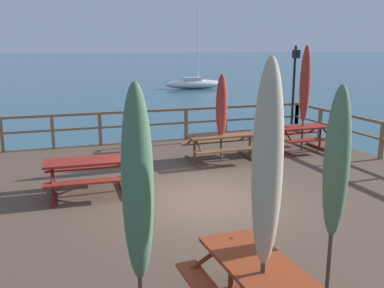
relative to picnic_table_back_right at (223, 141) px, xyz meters
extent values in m
plane|color=#2D5B6B|center=(-1.55, -2.78, -1.40)|extent=(600.00, 600.00, 0.00)
cube|color=brown|center=(-1.55, -2.78, -0.98)|extent=(12.14, 12.11, 0.84)
cube|color=brown|center=(-1.55, 3.13, 0.49)|extent=(11.84, 0.09, 0.08)
cube|color=brown|center=(-1.55, 3.13, 0.02)|extent=(11.84, 0.07, 0.06)
cube|color=brown|center=(-6.00, 3.13, -0.04)|extent=(0.10, 0.10, 1.05)
cube|color=brown|center=(-4.52, 3.13, -0.04)|extent=(0.10, 0.10, 1.05)
cube|color=brown|center=(-3.04, 3.13, -0.04)|extent=(0.10, 0.10, 1.05)
cube|color=brown|center=(-1.55, 3.13, -0.04)|extent=(0.10, 0.10, 1.05)
cube|color=brown|center=(-0.07, 3.13, -0.04)|extent=(0.10, 0.10, 1.05)
cube|color=brown|center=(1.41, 3.13, -0.04)|extent=(0.10, 0.10, 1.05)
cube|color=brown|center=(2.89, 3.13, -0.04)|extent=(0.10, 0.10, 1.05)
cube|color=brown|center=(4.37, 3.13, -0.04)|extent=(0.10, 0.10, 1.05)
cube|color=brown|center=(4.37, -1.30, -0.04)|extent=(0.10, 0.10, 1.05)
cube|color=brown|center=(4.37, 0.17, -0.04)|extent=(0.10, 0.10, 1.05)
cube|color=brown|center=(4.37, 1.65, -0.04)|extent=(0.10, 0.10, 1.05)
cube|color=brown|center=(4.37, 3.13, -0.04)|extent=(0.10, 0.10, 1.05)
cube|color=brown|center=(0.00, 0.00, 0.18)|extent=(2.10, 0.82, 0.05)
cube|color=brown|center=(0.02, -0.56, -0.12)|extent=(2.08, 0.34, 0.04)
cube|color=brown|center=(-0.02, 0.56, -0.12)|extent=(2.08, 0.34, 0.04)
cube|color=brown|center=(-0.86, -0.02, -0.53)|extent=(0.12, 1.40, 0.06)
cylinder|color=brown|center=(-0.86, -0.02, -0.19)|extent=(0.07, 0.07, 0.74)
cylinder|color=brown|center=(-0.85, -0.30, 0.03)|extent=(0.07, 0.63, 0.37)
cylinder|color=brown|center=(-0.87, 0.26, 0.03)|extent=(0.07, 0.63, 0.37)
cube|color=brown|center=(0.86, 0.02, -0.53)|extent=(0.12, 1.40, 0.06)
cylinder|color=brown|center=(0.86, 0.02, -0.19)|extent=(0.07, 0.07, 0.74)
cylinder|color=brown|center=(0.87, -0.26, 0.03)|extent=(0.07, 0.63, 0.37)
cylinder|color=brown|center=(0.85, 0.30, 0.03)|extent=(0.07, 0.63, 0.37)
cube|color=#993819|center=(-2.45, -7.06, 0.18)|extent=(0.84, 2.13, 0.05)
cube|color=#993819|center=(-1.89, -7.04, -0.12)|extent=(0.36, 2.11, 0.04)
cylinder|color=maroon|center=(-2.49, -6.19, -0.19)|extent=(0.07, 0.07, 0.74)
cylinder|color=maroon|center=(-2.21, -6.18, 0.03)|extent=(0.63, 0.08, 0.37)
cylinder|color=maroon|center=(-2.77, -6.20, 0.03)|extent=(0.63, 0.08, 0.37)
cube|color=maroon|center=(2.81, 0.38, 0.18)|extent=(1.72, 0.78, 0.05)
cube|color=maroon|center=(2.81, -0.18, -0.12)|extent=(1.72, 0.30, 0.04)
cube|color=maroon|center=(2.82, 0.94, -0.12)|extent=(1.72, 0.30, 0.04)
cube|color=maroon|center=(2.14, 0.39, -0.53)|extent=(0.09, 1.40, 0.06)
cylinder|color=maroon|center=(2.14, 0.39, -0.19)|extent=(0.07, 0.07, 0.74)
cylinder|color=maroon|center=(2.13, 0.11, 0.03)|extent=(0.06, 0.63, 0.37)
cylinder|color=maroon|center=(2.14, 0.67, 0.03)|extent=(0.06, 0.63, 0.37)
cube|color=maroon|center=(3.49, 0.37, -0.53)|extent=(0.09, 1.40, 0.06)
cylinder|color=maroon|center=(3.49, 0.37, -0.19)|extent=(0.07, 0.07, 0.74)
cylinder|color=maroon|center=(3.49, 0.09, 0.03)|extent=(0.06, 0.63, 0.37)
cylinder|color=maroon|center=(3.49, 0.65, 0.03)|extent=(0.06, 0.63, 0.37)
cube|color=maroon|center=(-3.86, -1.63, 0.18)|extent=(1.88, 0.82, 0.05)
cube|color=maroon|center=(-3.88, -2.19, -0.12)|extent=(1.86, 0.34, 0.04)
cube|color=maroon|center=(-3.84, -1.07, -0.12)|extent=(1.86, 0.34, 0.04)
cube|color=maroon|center=(-4.61, -1.60, -0.53)|extent=(0.13, 1.40, 0.06)
cylinder|color=maroon|center=(-4.61, -1.60, -0.19)|extent=(0.07, 0.07, 0.74)
cylinder|color=maroon|center=(-4.62, -1.88, 0.03)|extent=(0.08, 0.63, 0.37)
cylinder|color=maroon|center=(-4.60, -1.33, 0.03)|extent=(0.08, 0.63, 0.37)
cube|color=maroon|center=(-3.11, -1.65, -0.53)|extent=(0.13, 1.40, 0.06)
cylinder|color=maroon|center=(-3.11, -1.65, -0.19)|extent=(0.07, 0.07, 0.74)
cylinder|color=maroon|center=(-3.12, -1.93, 0.03)|extent=(0.08, 0.63, 0.37)
cylinder|color=maroon|center=(-3.10, -1.37, 0.03)|extent=(0.08, 0.63, 0.37)
cylinder|color=#4C3828|center=(-0.06, -0.02, 0.59)|extent=(0.06, 0.06, 2.31)
ellipsoid|color=#A33328|center=(-0.06, -0.02, 1.00)|extent=(0.32, 0.32, 1.76)
cylinder|color=maroon|center=(-0.06, -0.02, 0.87)|extent=(0.21, 0.21, 0.05)
cone|color=#4C3828|center=(-0.06, -0.02, 1.82)|extent=(0.10, 0.10, 0.14)
cylinder|color=#4C3828|center=(-2.51, -7.07, 0.89)|extent=(0.06, 0.06, 2.91)
ellipsoid|color=tan|center=(-2.51, -7.07, 1.41)|extent=(0.32, 0.32, 2.21)
cylinder|color=#71614F|center=(-2.51, -7.07, 1.24)|extent=(0.21, 0.21, 0.05)
cone|color=#4C3828|center=(-2.51, -7.07, 2.41)|extent=(0.10, 0.10, 0.14)
cylinder|color=#4C3828|center=(2.81, 0.35, 0.96)|extent=(0.06, 0.06, 3.04)
ellipsoid|color=#A33328|center=(2.81, 0.35, 1.50)|extent=(0.32, 0.32, 2.31)
cylinder|color=maroon|center=(2.81, 0.35, 1.32)|extent=(0.21, 0.21, 0.05)
cone|color=#4C3828|center=(2.81, 0.35, 2.55)|extent=(0.10, 0.10, 0.14)
cylinder|color=#4C3828|center=(-3.81, -6.83, 0.78)|extent=(0.06, 0.06, 2.69)
ellipsoid|color=#4C704C|center=(-3.81, -6.83, 1.26)|extent=(0.32, 0.32, 2.04)
cylinder|color=#2D432D|center=(-3.81, -6.83, 1.10)|extent=(0.21, 0.21, 0.05)
cone|color=#4C3828|center=(-3.81, -6.83, 2.19)|extent=(0.10, 0.10, 0.14)
cylinder|color=#4C3828|center=(-1.23, -6.53, 0.72)|extent=(0.06, 0.06, 2.57)
ellipsoid|color=#4C704C|center=(-1.23, -6.53, 1.18)|extent=(0.32, 0.32, 1.95)
cylinder|color=#2D432D|center=(-1.23, -6.53, 1.03)|extent=(0.21, 0.21, 0.05)
cone|color=#4C3828|center=(-1.23, -6.53, 2.08)|extent=(0.10, 0.10, 0.14)
cylinder|color=black|center=(3.82, 2.58, 1.04)|extent=(0.09, 0.09, 3.20)
cylinder|color=black|center=(3.68, 2.34, 2.56)|extent=(0.32, 0.51, 0.06)
cube|color=black|center=(3.55, 2.10, 2.36)|extent=(0.20, 0.20, 0.28)
sphere|color=#F4E08C|center=(3.55, 2.10, 2.36)|extent=(0.14, 0.14, 0.14)
ellipsoid|color=white|center=(9.23, 28.95, -0.95)|extent=(6.15, 2.31, 0.90)
cube|color=silver|center=(8.93, 28.99, -0.46)|extent=(1.91, 1.28, 0.36)
cylinder|color=silver|center=(9.52, 28.92, 2.82)|extent=(0.10, 0.10, 7.00)
camera|label=1|loc=(-4.59, -10.79, 2.58)|focal=39.84mm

